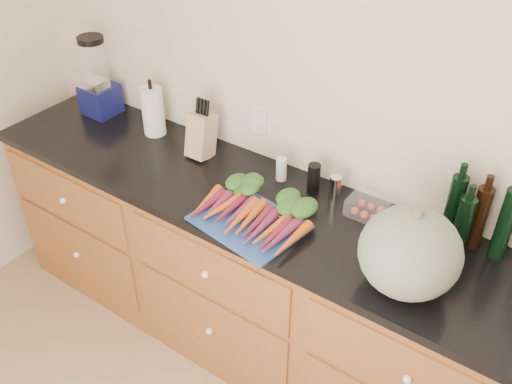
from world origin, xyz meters
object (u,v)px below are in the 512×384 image
Objects in this scene: squash at (410,252)px; tomato_box at (368,207)px; blender_appliance at (97,81)px; carrots at (254,212)px; knife_block at (201,135)px; paper_towel at (153,111)px; cutting_board at (249,222)px.

squash is 2.19× the size of tomato_box.
blender_appliance is (-1.85, 0.29, 0.03)m from squash.
carrots is at bearing -13.18° from blender_appliance.
tomato_box is at bearing 2.01° from knife_block.
carrots is 0.66m from squash.
squash is at bearing -46.39° from tomato_box.
paper_towel is 1.17× the size of knife_block.
squash is at bearing -11.16° from paper_towel.
carrots is 2.96× the size of tomato_box.
knife_block reaches higher than tomato_box.
paper_towel is at bearing 158.52° from cutting_board.
paper_towel is at bearing 160.82° from carrots.
tomato_box is at bearing 41.94° from cutting_board.
blender_appliance is 0.39m from paper_towel.
knife_block is (-0.49, 0.30, 0.10)m from cutting_board.
cutting_board is at bearing -138.06° from tomato_box.
carrots is at bearing 90.00° from cutting_board.
knife_block reaches higher than carrots.
carrots is 0.87m from paper_towel.
cutting_board is 0.49m from tomato_box.
squash reaches higher than carrots.
blender_appliance is (-1.20, 0.28, 0.15)m from carrots.
carrots is at bearing -141.44° from tomato_box.
tomato_box is (-0.29, 0.30, -0.12)m from squash.
carrots is 0.56m from knife_block.
carrots is at bearing 179.44° from squash.
knife_block reaches higher than cutting_board.
cutting_board is at bearing -31.56° from knife_block.
knife_block is (-0.49, 0.26, 0.07)m from carrots.
carrots is at bearing -28.29° from knife_block.
paper_towel reaches higher than carrots.
squash is 0.43m from tomato_box.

